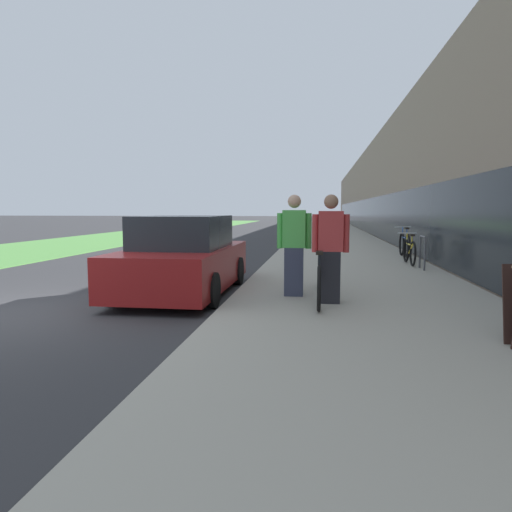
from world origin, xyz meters
name	(u,v)px	position (x,y,z in m)	size (l,w,h in m)	color
sidewalk_slab	(333,236)	(5.69, 21.00, 0.07)	(4.60, 70.00, 0.14)	#A39E8E
storefront_facade	(432,192)	(13.02, 29.00, 2.92)	(10.01, 70.00, 5.86)	gray
lawn_strip	(154,232)	(-6.82, 25.00, 0.01)	(6.06, 70.00, 0.03)	#518E42
tandem_bicycle	(319,276)	(4.91, 1.50, 0.51)	(0.52, 2.78, 0.87)	black
person_rider	(330,249)	(5.08, 1.14, 1.01)	(0.59, 0.23, 1.74)	black
person_bystander	(294,245)	(4.47, 1.69, 1.02)	(0.60, 0.23, 1.75)	#33384C
bike_rack_hoop	(422,249)	(7.48, 5.69, 0.65)	(0.05, 0.60, 0.84)	#4C4C51
cruiser_bike_nearest	(409,251)	(7.36, 6.71, 0.50)	(0.52, 1.64, 0.85)	black
cruiser_bike_middle	(405,245)	(7.57, 8.64, 0.54)	(0.52, 1.75, 0.96)	black
parked_sedan_curbside	(183,259)	(2.30, 2.29, 0.69)	(1.88, 4.04, 1.51)	maroon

